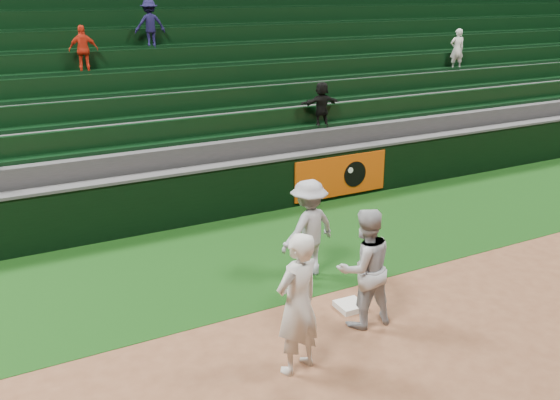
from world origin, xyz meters
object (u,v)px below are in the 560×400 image
object	(u,v)px
first_baseman	(297,304)
baserunner	(364,268)
base_coach	(309,228)
first_base	(350,306)

from	to	relation	value
first_baseman	baserunner	size ratio (longest dim) A/B	1.06
base_coach	baserunner	bearing A→B (deg)	72.48
first_base	baserunner	distance (m)	1.02
first_base	baserunner	bearing A→B (deg)	-103.24
baserunner	base_coach	size ratio (longest dim) A/B	1.05
first_baseman	base_coach	distance (m)	2.98
base_coach	first_base	bearing A→B (deg)	75.33
first_baseman	base_coach	size ratio (longest dim) A/B	1.12
first_base	baserunner	size ratio (longest dim) A/B	0.23
first_base	baserunner	xyz separation A→B (m)	(-0.11, -0.48, 0.90)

